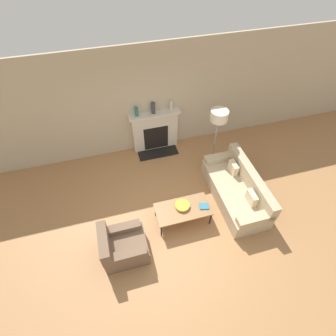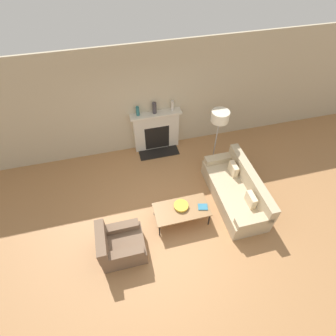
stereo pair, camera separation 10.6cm
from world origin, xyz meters
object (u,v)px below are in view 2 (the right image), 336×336
(couch, at_px, (237,191))
(coffee_table, at_px, (182,210))
(armchair_near, at_px, (120,245))
(mantel_vase_left, at_px, (138,111))
(floor_lamp, at_px, (219,121))
(mantel_vase_center_right, at_px, (172,106))
(bowl, at_px, (181,206))
(book, at_px, (203,207))
(fireplace, at_px, (156,131))
(mantel_vase_center_left, at_px, (154,108))

(couch, relative_size, coffee_table, 1.72)
(armchair_near, bearing_deg, mantel_vase_left, -17.86)
(floor_lamp, distance_m, mantel_vase_left, 2.03)
(mantel_vase_center_right, bearing_deg, mantel_vase_left, 180.00)
(armchair_near, bearing_deg, bowl, -70.67)
(armchair_near, xyz_separation_m, bowl, (1.41, 0.49, 0.18))
(coffee_table, height_order, book, book)
(floor_lamp, xyz_separation_m, mantel_vase_left, (-1.81, 0.93, -0.05))
(coffee_table, bearing_deg, book, -8.36)
(armchair_near, bearing_deg, floor_lamp, -53.80)
(mantel_vase_left, bearing_deg, book, -70.58)
(armchair_near, distance_m, floor_lamp, 3.58)
(floor_lamp, bearing_deg, coffee_table, -130.49)
(mantel_vase_left, bearing_deg, couch, -50.56)
(armchair_near, height_order, floor_lamp, floor_lamp)
(armchair_near, xyz_separation_m, book, (1.86, 0.37, 0.15))
(armchair_near, relative_size, book, 3.75)
(couch, relative_size, book, 8.72)
(floor_lamp, bearing_deg, bowl, -131.52)
(couch, bearing_deg, mantel_vase_left, -140.56)
(coffee_table, xyz_separation_m, book, (0.46, -0.07, 0.04))
(fireplace, height_order, mantel_vase_left, mantel_vase_left)
(couch, height_order, bowl, couch)
(couch, xyz_separation_m, book, (-0.96, -0.31, 0.13))
(fireplace, distance_m, couch, 2.68)
(book, relative_size, floor_lamp, 0.15)
(armchair_near, distance_m, book, 1.90)
(armchair_near, xyz_separation_m, mantel_vase_center_left, (1.38, 2.95, 1.04))
(armchair_near, relative_size, mantel_vase_center_left, 2.98)
(book, bearing_deg, mantel_vase_center_left, 114.29)
(couch, xyz_separation_m, mantel_vase_center_right, (-0.97, 2.27, 1.02))
(book, height_order, floor_lamp, floor_lamp)
(bowl, relative_size, floor_lamp, 0.20)
(book, distance_m, floor_lamp, 2.09)
(bowl, bearing_deg, armchair_near, -160.67)
(couch, relative_size, armchair_near, 2.33)
(armchair_near, bearing_deg, fireplace, -25.53)
(coffee_table, bearing_deg, fireplace, 90.07)
(mantel_vase_center_left, bearing_deg, mantel_vase_left, 180.00)
(fireplace, height_order, coffee_table, fireplace)
(couch, distance_m, bowl, 1.43)
(bowl, relative_size, mantel_vase_center_right, 1.15)
(coffee_table, distance_m, floor_lamp, 2.29)
(mantel_vase_left, bearing_deg, fireplace, -1.80)
(armchair_near, xyz_separation_m, mantel_vase_center_right, (1.85, 2.95, 1.03))
(mantel_vase_left, xyz_separation_m, mantel_vase_center_left, (0.43, 0.00, 0.02))
(floor_lamp, bearing_deg, mantel_vase_center_right, 134.22)
(floor_lamp, bearing_deg, book, -118.51)
(mantel_vase_center_right, bearing_deg, coffee_table, -100.05)
(floor_lamp, height_order, mantel_vase_left, floor_lamp)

